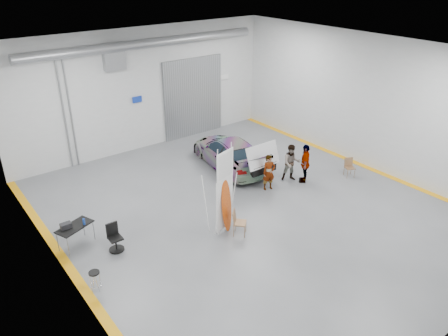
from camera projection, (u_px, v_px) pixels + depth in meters
ground at (248, 209)px, 17.11m from camera, size 16.00×16.00×0.00m
room_shell at (218, 94)px, 17.05m from camera, size 14.02×16.18×6.01m
sedan_car at (229, 152)px, 20.27m from camera, size 2.84×5.17×1.42m
person_a at (269, 172)px, 18.23m from camera, size 0.64×0.50×1.55m
person_b at (291, 163)px, 18.96m from camera, size 1.02×0.96×1.66m
person_c at (305, 163)px, 18.82m from camera, size 1.03×0.98×1.74m
surfboard_display at (224, 199)px, 15.14m from camera, size 0.90×0.44×3.30m
folding_chair_near at (240, 227)px, 15.41m from camera, size 0.62×0.70×0.94m
folding_chair_far at (349, 171)px, 19.52m from camera, size 0.52×0.56×0.84m
shop_stool at (95, 281)px, 12.79m from camera, size 0.34×0.34×0.66m
work_table at (72, 227)px, 14.58m from camera, size 1.36×1.02×1.00m
office_chair at (115, 239)px, 14.54m from camera, size 0.52×0.52×0.97m
trunk_lid at (261, 153)px, 18.38m from camera, size 1.65×1.00×0.04m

